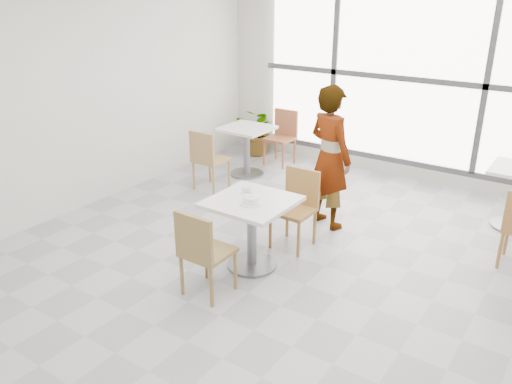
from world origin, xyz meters
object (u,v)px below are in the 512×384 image
Objects in this scene: main_table at (252,221)px; bg_chair_left_far at (282,133)px; bg_table_left at (247,144)px; oatmeal_bowl at (251,200)px; person at (330,158)px; plant_left at (259,131)px; chair_near at (202,249)px; bg_chair_left_near at (207,157)px; coffee_cup at (246,190)px; chair_far at (297,203)px.

bg_chair_left_far is at bearing 116.54° from main_table.
main_table is 2.80m from bg_table_left.
oatmeal_bowl is 1.46m from person.
main_table is 3.81m from plant_left.
bg_chair_left_far reaches higher than oatmeal_bowl.
bg_chair_left_far is 0.60m from plant_left.
person is at bearing 85.41° from oatmeal_bowl.
plant_left is (-0.42, 0.94, -0.08)m from bg_table_left.
person reaches higher than chair_near.
bg_chair_left_near is (-1.69, 2.13, 0.00)m from chair_near.
coffee_cup is 3.22m from bg_chair_left_far.
bg_chair_left_near is at bearing -98.19° from bg_chair_left_far.
coffee_cup is at bearing -57.76° from plant_left.
chair_far and bg_chair_left_far have the same top height.
person is at bearing -44.83° from bg_chair_left_far.
main_table is 5.03× the size of coffee_cup.
chair_far is 1.07× the size of plant_left.
chair_near is at bearing -94.54° from main_table.
bg_table_left is 0.92× the size of plant_left.
person is (0.05, 0.65, 0.36)m from chair_far.
coffee_cup is 3.64m from plant_left.
chair_near is 1.00× the size of bg_chair_left_near.
oatmeal_bowl reaches higher than bg_table_left.
oatmeal_bowl is 2.92m from bg_table_left.
oatmeal_bowl is 1.32× the size of coffee_cup.
oatmeal_bowl is at bearing -56.88° from plant_left.
bg_table_left is (-1.84, 0.89, -0.37)m from person.
plant_left is at bearing 123.12° from oatmeal_bowl.
main_table is 0.29m from oatmeal_bowl.
plant_left is at bearing 131.62° from chair_far.
plant_left is (-2.14, 3.28, -0.39)m from oatmeal_bowl.
chair_near is 1.16× the size of bg_table_left.
person is at bearing -96.23° from chair_near.
main_table is 2.25m from bg_chair_left_near.
chair_far is 4.14× the size of oatmeal_bowl.
oatmeal_bowl is at bearing -59.44° from main_table.
coffee_cup is at bearing -115.91° from chair_far.
plant_left is at bearing -62.53° from chair_near.
bg_chair_left_near is (-0.08, -0.84, 0.01)m from bg_table_left.
coffee_cup is at bearing 141.19° from bg_chair_left_near.
coffee_cup reaches higher than plant_left.
main_table is at bearing 120.56° from oatmeal_bowl.
oatmeal_bowl reaches higher than plant_left.
plant_left is (-2.03, 3.90, -0.09)m from chair_near.
chair_far is at bearing -97.14° from chair_near.
plant_left is at bearing 123.19° from main_table.
chair_near is 4.02m from bg_chair_left_far.
main_table is at bearing 103.41° from person.
bg_chair_left_near is 1.81m from plant_left.
chair_far reaches higher than oatmeal_bowl.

